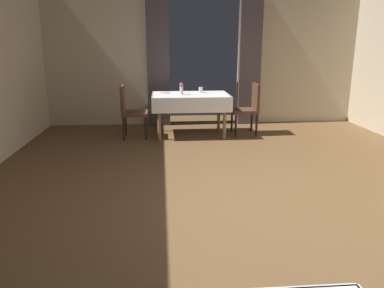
% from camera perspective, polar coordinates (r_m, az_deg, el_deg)
% --- Properties ---
extents(ground, '(10.08, 10.08, 0.00)m').
position_cam_1_polar(ground, '(3.98, 8.44, -9.24)').
color(ground, brown).
extents(wall_back, '(6.40, 0.27, 3.00)m').
position_cam_1_polar(wall_back, '(7.75, 1.82, 14.34)').
color(wall_back, beige).
rests_on(wall_back, ground).
extents(dining_table_mid, '(1.37, 0.92, 0.75)m').
position_cam_1_polar(dining_table_mid, '(6.75, -0.23, 6.83)').
color(dining_table_mid, olive).
rests_on(dining_table_mid, ground).
extents(chair_mid_left, '(0.44, 0.44, 0.93)m').
position_cam_1_polar(chair_mid_left, '(6.66, -9.42, 5.28)').
color(chair_mid_left, black).
rests_on(chair_mid_left, ground).
extents(chair_mid_right, '(0.44, 0.44, 0.93)m').
position_cam_1_polar(chair_mid_right, '(6.93, 8.68, 5.70)').
color(chair_mid_right, black).
rests_on(chair_mid_right, ground).
extents(flower_vase_mid, '(0.07, 0.07, 0.21)m').
position_cam_1_polar(flower_vase_mid, '(6.67, -1.63, 8.51)').
color(flower_vase_mid, silver).
rests_on(flower_vase_mid, dining_table_mid).
extents(glass_mid_b, '(0.08, 0.08, 0.10)m').
position_cam_1_polar(glass_mid_b, '(6.94, 1.36, 8.27)').
color(glass_mid_b, silver).
rests_on(glass_mid_b, dining_table_mid).
extents(plate_mid_c, '(0.21, 0.21, 0.01)m').
position_cam_1_polar(plate_mid_c, '(6.91, -4.22, 7.83)').
color(plate_mid_c, white).
rests_on(plate_mid_c, dining_table_mid).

